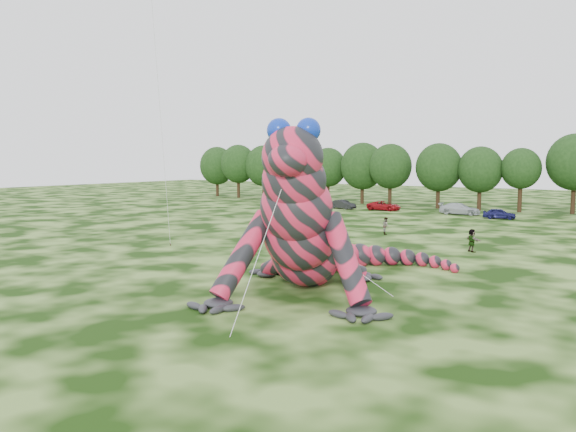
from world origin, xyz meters
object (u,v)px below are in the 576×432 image
(tree_1, at_px, (238,171))
(tree_7, at_px, (438,176))
(tree_5, at_px, (362,173))
(tree_9, at_px, (521,180))
(tree_6, at_px, (390,175))
(car_3, at_px, (460,209))
(tree_8, at_px, (480,178))
(tree_0, at_px, (217,172))
(car_1, at_px, (343,204))
(car_0, at_px, (281,202))
(car_4, at_px, (499,214))
(spectator_1, at_px, (386,226))
(tree_10, at_px, (574,174))
(tree_4, at_px, (328,175))
(car_2, at_px, (384,206))
(tree_2, at_px, (264,172))
(spectator_5, at_px, (472,240))
(tree_3, at_px, (292,173))
(spectator_0, at_px, (324,230))
(inflatable_gecko, at_px, (309,205))
(flying_kite, at_px, (152,10))

(tree_1, height_order, tree_7, tree_1)
(tree_5, relative_size, tree_9, 1.13)
(tree_6, bearing_deg, car_3, -29.09)
(tree_1, height_order, tree_8, tree_1)
(tree_0, bearing_deg, car_1, -18.21)
(tree_7, bearing_deg, car_0, -156.46)
(car_4, bearing_deg, spectator_1, 153.72)
(tree_8, relative_size, car_3, 1.74)
(tree_10, bearing_deg, tree_4, 179.79)
(car_2, bearing_deg, car_4, -97.08)
(tree_9, bearing_deg, tree_2, 178.16)
(tree_9, bearing_deg, spectator_5, -83.65)
(spectator_5, bearing_deg, tree_2, 1.68)
(tree_6, height_order, car_2, tree_6)
(tree_3, relative_size, spectator_0, 5.05)
(car_3, bearing_deg, spectator_5, -166.75)
(inflatable_gecko, distance_m, tree_2, 69.96)
(spectator_0, bearing_deg, car_2, -0.68)
(tree_4, bearing_deg, car_0, -98.86)
(inflatable_gecko, xyz_separation_m, tree_5, (-23.74, 54.36, 0.29))
(tree_6, height_order, car_4, tree_6)
(car_2, bearing_deg, tree_1, 77.33)
(flying_kite, bearing_deg, car_4, 69.30)
(spectator_0, bearing_deg, car_4, -32.14)
(tree_6, relative_size, spectator_0, 5.08)
(tree_5, distance_m, car_0, 14.33)
(tree_0, height_order, tree_10, tree_10)
(tree_3, height_order, car_0, tree_3)
(tree_3, distance_m, car_0, 11.24)
(tree_6, bearing_deg, spectator_5, -57.72)
(tree_2, distance_m, spectator_0, 53.29)
(car_2, height_order, spectator_1, spectator_1)
(inflatable_gecko, xyz_separation_m, tree_2, (-43.64, 54.69, 0.21))
(tree_2, height_order, car_1, tree_2)
(flying_kite, height_order, tree_9, flying_kite)
(tree_0, height_order, spectator_0, tree_0)
(tree_8, bearing_deg, spectator_5, -75.53)
(tree_7, height_order, tree_9, tree_7)
(car_4, bearing_deg, spectator_0, 152.13)
(car_2, height_order, car_4, car_2)
(tree_10, relative_size, car_4, 2.78)
(tree_3, xyz_separation_m, tree_5, (12.59, 1.37, 0.18))
(spectator_1, height_order, spectator_0, spectator_0)
(tree_3, relative_size, car_1, 2.37)
(tree_9, relative_size, spectator_0, 4.64)
(tree_7, relative_size, car_2, 2.00)
(tree_10, height_order, car_4, tree_10)
(tree_8, bearing_deg, car_0, -160.79)
(car_4, bearing_deg, tree_2, 63.75)
(tree_1, bearing_deg, tree_0, 169.21)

